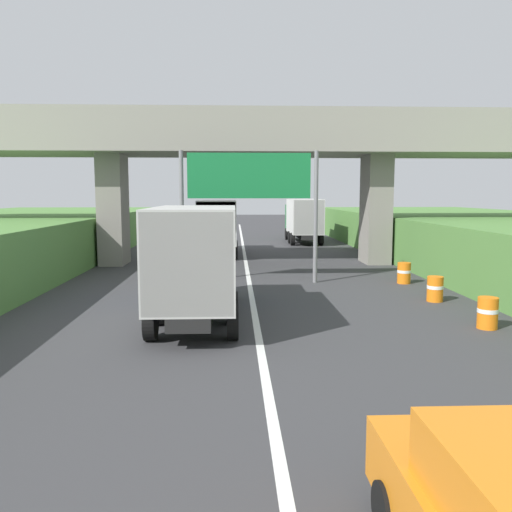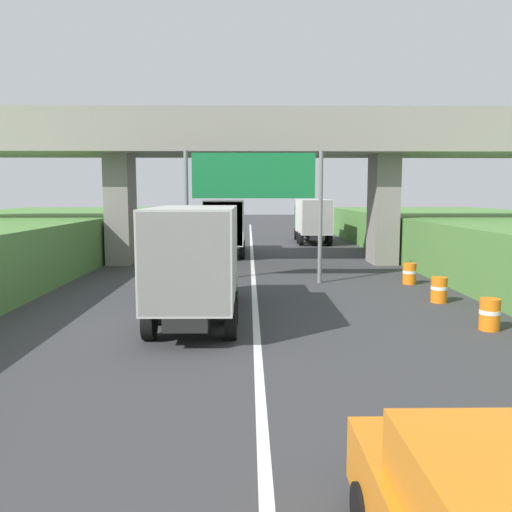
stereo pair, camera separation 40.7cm
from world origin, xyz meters
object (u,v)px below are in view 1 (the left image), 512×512
Objects in this scene: construction_barrel_5 at (404,273)px; truck_green at (303,218)px; truck_blue at (197,257)px; construction_barrel_3 at (488,313)px; construction_barrel_4 at (435,289)px; truck_white at (218,224)px; overhead_highway_sign at (249,185)px.

truck_green is at bearing 95.47° from construction_barrel_5.
construction_barrel_5 is at bearing -84.53° from truck_green.
truck_blue is (-6.55, -25.32, 0.00)m from truck_green.
construction_barrel_3 and construction_barrel_4 have the same top height.
truck_white is at bearing 113.86° from construction_barrel_3.
construction_barrel_3 is at bearing -9.82° from truck_blue.
overhead_highway_sign is at bearing 147.28° from construction_barrel_4.
truck_white is at bearing 126.98° from construction_barrel_5.
overhead_highway_sign reaches higher than construction_barrel_5.
truck_blue is at bearing -164.16° from construction_barrel_4.
truck_blue is at bearing -143.84° from construction_barrel_5.
overhead_highway_sign is at bearing -81.09° from truck_white.
construction_barrel_4 and construction_barrel_5 have the same top height.
overhead_highway_sign reaches higher than construction_barrel_3.
overhead_highway_sign is 7.62m from construction_barrel_5.
truck_white is at bearing -128.28° from truck_green.
truck_blue is (-0.09, -17.14, 0.00)m from truck_white.
truck_blue is (-1.76, -6.53, -2.25)m from overhead_highway_sign.
construction_barrel_4 is 1.00× the size of construction_barrel_5.
truck_green is at bearing 75.69° from overhead_highway_sign.
truck_white is (-1.66, 10.61, -2.25)m from overhead_highway_sign.
construction_barrel_3 and construction_barrel_5 have the same top height.
overhead_highway_sign is 8.59m from construction_barrel_4.
construction_barrel_3 is at bearing -50.56° from overhead_highway_sign.
truck_green is 1.00× the size of truck_blue.
construction_barrel_5 is (6.63, -0.40, -3.73)m from overhead_highway_sign.
truck_blue is at bearing -105.05° from overhead_highway_sign.
truck_blue reaches higher than construction_barrel_4.
truck_blue reaches higher than construction_barrel_3.
overhead_highway_sign is 0.81× the size of truck_green.
construction_barrel_3 is at bearing -66.14° from truck_white.
truck_green is at bearing 93.76° from construction_barrel_3.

